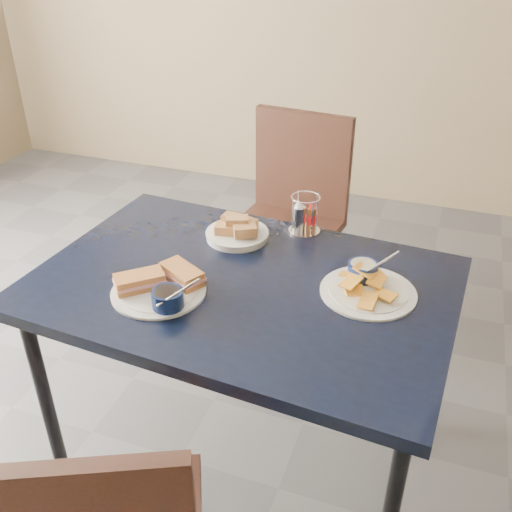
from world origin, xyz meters
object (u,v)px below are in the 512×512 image
(dining_table, at_px, (243,298))
(chair_far, at_px, (290,206))
(plantain_plate, at_px, (366,284))
(bread_basket, at_px, (237,231))
(sandwich_plate, at_px, (161,286))
(condiment_caddy, at_px, (304,217))

(dining_table, bearing_deg, chair_far, 97.55)
(plantain_plate, distance_m, bread_basket, 0.50)
(plantain_plate, height_order, bread_basket, plantain_plate)
(dining_table, height_order, chair_far, chair_far)
(sandwich_plate, bearing_deg, dining_table, 35.47)
(plantain_plate, distance_m, condiment_caddy, 0.40)
(plantain_plate, bearing_deg, dining_table, -167.58)
(sandwich_plate, height_order, plantain_plate, same)
(dining_table, xyz_separation_m, plantain_plate, (0.36, 0.08, 0.08))
(sandwich_plate, distance_m, bread_basket, 0.39)
(chair_far, bearing_deg, plantain_plate, -60.58)
(chair_far, xyz_separation_m, bread_basket, (0.01, -0.70, 0.22))
(dining_table, xyz_separation_m, chair_far, (-0.12, 0.94, -0.13))
(dining_table, bearing_deg, sandwich_plate, -144.53)
(bread_basket, height_order, condiment_caddy, condiment_caddy)
(bread_basket, bearing_deg, plantain_plate, -19.22)
(chair_far, height_order, plantain_plate, chair_far)
(dining_table, distance_m, plantain_plate, 0.38)
(sandwich_plate, bearing_deg, chair_far, 86.13)
(chair_far, distance_m, bread_basket, 0.73)
(chair_far, bearing_deg, condiment_caddy, -69.59)
(dining_table, bearing_deg, condiment_caddy, 76.65)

